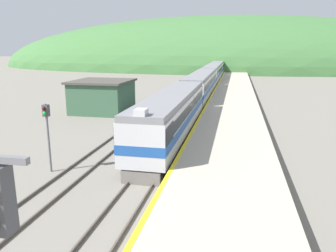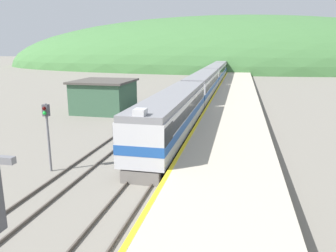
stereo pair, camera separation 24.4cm
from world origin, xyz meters
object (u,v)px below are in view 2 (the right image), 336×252
at_px(carriage_second, 203,85).
at_px(signal_post_siding, 47,124).
at_px(express_train_lead_car, 173,115).
at_px(carriage_third, 215,73).
at_px(carriage_fourth, 222,67).
at_px(carriage_fifth, 226,63).

bearing_deg(carriage_second, signal_post_siding, -101.24).
bearing_deg(signal_post_siding, express_train_lead_car, 54.71).
distance_m(carriage_second, carriage_third, 22.97).
relative_size(carriage_third, carriage_fourth, 1.00).
relative_size(carriage_fifth, signal_post_siding, 5.18).
distance_m(express_train_lead_car, carriage_third, 44.76).
distance_m(express_train_lead_car, carriage_fifth, 90.69).
height_order(express_train_lead_car, signal_post_siding, express_train_lead_car).
xyz_separation_m(carriage_fourth, carriage_fifth, (0.00, 22.97, 0.00)).
height_order(carriage_fourth, carriage_fifth, same).
bearing_deg(express_train_lead_car, signal_post_siding, -125.29).
bearing_deg(carriage_fourth, carriage_second, -90.00).
height_order(carriage_fifth, signal_post_siding, signal_post_siding).
xyz_separation_m(express_train_lead_car, signal_post_siding, (-6.02, -8.51, 0.90)).
distance_m(carriage_fourth, carriage_fifth, 22.97).
relative_size(carriage_third, signal_post_siding, 5.18).
bearing_deg(carriage_fourth, carriage_third, -90.00).
bearing_deg(carriage_second, express_train_lead_car, -90.00).
relative_size(carriage_second, signal_post_siding, 5.18).
bearing_deg(signal_post_siding, carriage_fifth, 86.53).
distance_m(carriage_fourth, signal_post_siding, 76.48).
bearing_deg(signal_post_siding, carriage_third, 83.55).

